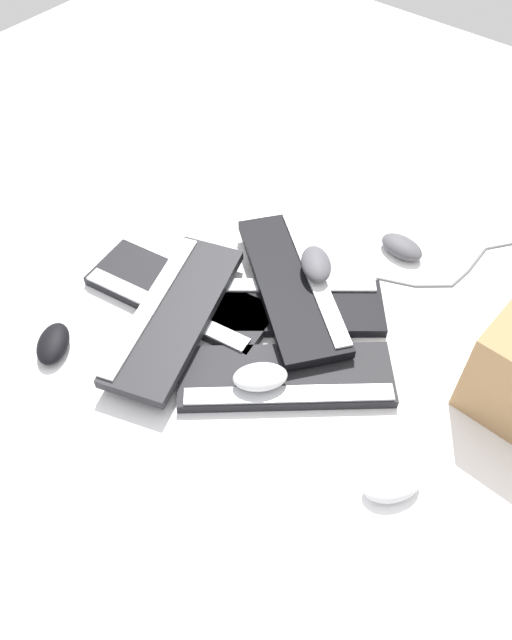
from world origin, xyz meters
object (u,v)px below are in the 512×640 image
mouse_2 (53,343)px  mouse_4 (402,247)px  keyboard_4 (174,314)px  mouse_1 (316,264)px  keyboard_0 (285,307)px  keyboard_1 (180,297)px  mouse_3 (260,377)px  keyboard_2 (287,376)px  keyboard_3 (293,284)px  mouse_0 (392,485)px

mouse_2 → mouse_4: size_ratio=1.00×
keyboard_4 → mouse_1: mouse_1 is taller
keyboard_4 → keyboard_0: bearing=-40.6°
keyboard_1 → mouse_3: 0.31m
keyboard_1 → mouse_2: mouse_2 is taller
keyboard_2 → mouse_3: size_ratio=3.93×
keyboard_2 → mouse_3: bearing=154.2°
keyboard_3 → keyboard_4: 0.28m
keyboard_4 → mouse_2: keyboard_4 is taller
keyboard_3 → mouse_1: size_ratio=4.00×
keyboard_2 → mouse_2: (-0.25, 0.44, 0.01)m
keyboard_0 → mouse_3: size_ratio=3.97×
keyboard_4 → mouse_3: mouse_3 is taller
keyboard_3 → keyboard_0: bearing=-164.3°
keyboard_3 → mouse_4: keyboard_3 is taller
keyboard_0 → mouse_2: bearing=141.2°
keyboard_3 → mouse_2: bearing=145.3°
keyboard_0 → keyboard_4: keyboard_4 is taller
keyboard_1 → mouse_3: (-0.07, -0.30, 0.04)m
keyboard_0 → mouse_2: mouse_2 is taller
keyboard_0 → mouse_4: size_ratio=3.97×
keyboard_3 → mouse_0: (-0.26, -0.42, -0.02)m
keyboard_0 → keyboard_1: bearing=121.7°
keyboard_3 → mouse_0: keyboard_3 is taller
keyboard_0 → mouse_1: bearing=-5.9°
mouse_1 → mouse_4: size_ratio=1.00×
keyboard_1 → keyboard_0: bearing=-58.3°
keyboard_3 → mouse_1: 0.07m
keyboard_0 → keyboard_4: (-0.19, 0.16, 0.03)m
mouse_3 → mouse_4: (0.53, -0.02, -0.03)m
keyboard_4 → keyboard_2: bearing=-81.5°
keyboard_1 → mouse_4: bearing=-34.7°
keyboard_2 → keyboard_3: 0.23m
keyboard_2 → keyboard_3: (0.19, 0.13, 0.03)m
mouse_2 → mouse_4: 0.84m
keyboard_1 → keyboard_4: bearing=-143.6°
keyboard_0 → keyboard_1: same height
keyboard_3 → mouse_3: 0.27m
keyboard_0 → mouse_0: 0.46m
keyboard_4 → mouse_3: 0.25m
mouse_2 → mouse_3: mouse_3 is taller
mouse_0 → mouse_4: size_ratio=1.00×
keyboard_1 → mouse_0: bearing=-98.5°
mouse_0 → mouse_1: mouse_1 is taller
mouse_0 → mouse_4: (0.55, 0.30, 0.00)m
mouse_0 → mouse_1: 0.51m
mouse_1 → mouse_3: (-0.30, -0.08, -0.03)m
keyboard_3 → keyboard_4: bearing=147.5°
keyboard_4 → mouse_1: size_ratio=4.23×
mouse_1 → mouse_2: 0.60m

